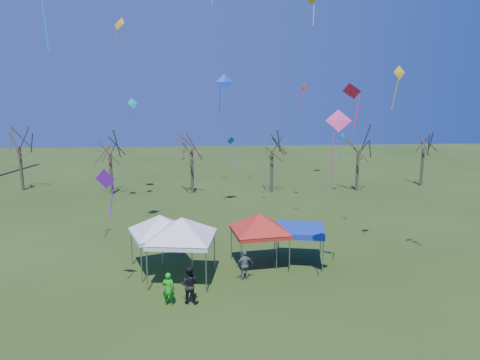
% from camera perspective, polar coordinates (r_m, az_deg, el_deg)
% --- Properties ---
extents(ground, '(140.00, 140.00, 0.00)m').
position_cam_1_polar(ground, '(22.41, -1.52, -15.18)').
color(ground, '#284014').
rests_on(ground, ground).
extents(tree_0, '(3.83, 3.83, 8.44)m').
position_cam_1_polar(tree_0, '(51.53, -27.55, 5.86)').
color(tree_0, '#3D2D21').
rests_on(tree_0, ground).
extents(tree_1, '(3.42, 3.42, 7.54)m').
position_cam_1_polar(tree_1, '(45.96, -17.06, 5.29)').
color(tree_1, '#3D2D21').
rests_on(tree_1, ground).
extents(tree_2, '(3.71, 3.71, 8.18)m').
position_cam_1_polar(tree_2, '(44.65, -6.51, 6.18)').
color(tree_2, '#3D2D21').
rests_on(tree_2, ground).
extents(tree_3, '(3.59, 3.59, 7.91)m').
position_cam_1_polar(tree_3, '(44.90, 4.32, 5.98)').
color(tree_3, '#3D2D21').
rests_on(tree_3, ground).
extents(tree_4, '(3.58, 3.58, 7.89)m').
position_cam_1_polar(tree_4, '(47.26, 15.61, 5.83)').
color(tree_4, '#3D2D21').
rests_on(tree_4, ground).
extents(tree_5, '(3.39, 3.39, 7.46)m').
position_cam_1_polar(tree_5, '(52.62, 23.41, 5.45)').
color(tree_5, '#3D2D21').
rests_on(tree_5, ground).
extents(tent_white_west, '(4.07, 4.07, 3.80)m').
position_cam_1_polar(tent_white_west, '(24.95, -10.65, -5.09)').
color(tent_white_west, gray).
rests_on(tent_white_west, ground).
extents(tent_white_mid, '(4.59, 4.59, 4.10)m').
position_cam_1_polar(tent_white_mid, '(23.28, -7.78, -5.54)').
color(tent_white_mid, gray).
rests_on(tent_white_mid, ground).
extents(tent_red, '(4.20, 4.20, 3.74)m').
position_cam_1_polar(tent_red, '(25.05, 2.62, -4.97)').
color(tent_red, gray).
rests_on(tent_red, ground).
extents(tent_blue, '(3.37, 3.37, 2.22)m').
position_cam_1_polar(tent_blue, '(26.07, 8.00, -6.66)').
color(tent_blue, gray).
rests_on(tent_blue, ground).
extents(person_grey, '(1.07, 0.68, 1.69)m').
position_cam_1_polar(person_grey, '(23.86, 0.64, -11.29)').
color(person_grey, slate).
rests_on(person_grey, ground).
extents(person_dark, '(1.03, 0.87, 1.86)m').
position_cam_1_polar(person_dark, '(21.49, -6.79, -13.70)').
color(person_dark, black).
rests_on(person_dark, ground).
extents(person_green, '(0.64, 0.46, 1.65)m').
position_cam_1_polar(person_green, '(21.47, -9.53, -14.13)').
color(person_green, green).
rests_on(person_green, ground).
extents(kite_12, '(0.50, 0.96, 2.94)m').
position_cam_1_polar(kite_12, '(44.97, 13.38, 5.56)').
color(kite_12, blue).
rests_on(kite_12, ground).
extents(kite_5, '(1.31, 0.97, 3.83)m').
position_cam_1_polar(kite_5, '(20.15, 12.99, 7.61)').
color(kite_5, '#DE3180').
rests_on(kite_5, ground).
extents(kite_1, '(1.07, 0.60, 2.41)m').
position_cam_1_polar(kite_1, '(21.74, -17.46, 0.10)').
color(kite_1, '#7117A3').
rests_on(kite_1, ground).
extents(kite_27, '(1.18, 1.17, 2.38)m').
position_cam_1_polar(kite_27, '(21.96, 14.73, 11.36)').
color(kite_27, '#EB1640').
rests_on(kite_27, ground).
extents(kite_22, '(1.06, 0.99, 2.89)m').
position_cam_1_polar(kite_22, '(40.02, -1.19, 5.15)').
color(kite_22, blue).
rests_on(kite_22, ground).
extents(kite_2, '(1.54, 1.49, 3.42)m').
position_cam_1_polar(kite_2, '(42.48, -15.84, 19.40)').
color(kite_2, orange).
rests_on(kite_2, ground).
extents(kite_11, '(1.49, 0.87, 3.27)m').
position_cam_1_polar(kite_11, '(36.65, -2.06, 12.90)').
color(kite_11, blue).
rests_on(kite_11, ground).
extents(kite_17, '(0.85, 0.52, 2.57)m').
position_cam_1_polar(kite_17, '(26.97, 20.49, 13.12)').
color(kite_17, yellow).
rests_on(kite_17, ground).
extents(kite_13, '(1.11, 1.08, 2.75)m').
position_cam_1_polar(kite_13, '(41.56, -14.12, 9.84)').
color(kite_13, '#0DC9B6').
rests_on(kite_13, ground).
extents(kite_19, '(0.60, 0.81, 2.12)m').
position_cam_1_polar(kite_19, '(39.56, 8.44, 12.07)').
color(kite_19, red).
rests_on(kite_19, ground).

